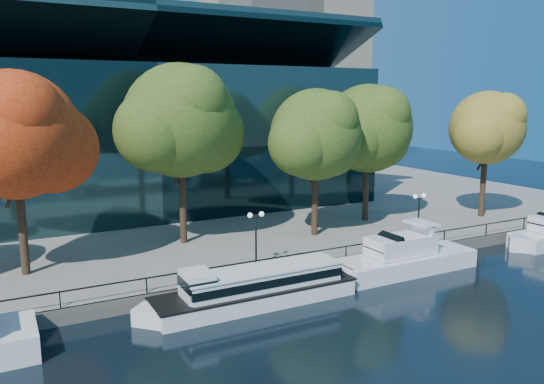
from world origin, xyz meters
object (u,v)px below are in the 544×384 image
lamp_2 (419,206)px  tree_4 (370,131)px  tour_boat (251,287)px  tree_1 (18,138)px  cruiser_near (401,258)px  lamp_1 (256,227)px  tree_3 (318,137)px  tree_5 (488,129)px  tree_2 (183,123)px

lamp_2 → tree_4: bearing=82.6°
tour_boat → tree_1: bearing=140.9°
cruiser_near → lamp_1: bearing=162.1°
tree_1 → tree_3: bearing=-0.8°
tree_1 → tree_5: size_ratio=1.10×
cruiser_near → tree_3: size_ratio=1.00×
tree_2 → lamp_2: (17.30, -8.69, -6.87)m
tree_2 → tree_4: bearing=-1.5°
tree_4 → tree_2: bearing=178.5°
lamp_2 → tree_1: bearing=168.3°
tree_1 → tree_2: 12.41m
tour_boat → lamp_2: 17.90m
tree_1 → tree_5: 41.96m
tree_5 → tour_boat: bearing=-165.2°
tree_5 → lamp_2: 14.36m
tree_4 → tour_boat: bearing=-146.8°
cruiser_near → tree_3: tree_3 is taller
tree_1 → lamp_2: 30.70m
lamp_2 → cruiser_near: bearing=-144.7°
cruiser_near → tree_1: tree_1 is taller
tree_1 → lamp_2: (29.42, -6.08, -6.32)m
tree_3 → lamp_2: tree_3 is taller
tree_2 → tree_4: 18.40m
tree_5 → tree_1: bearing=177.3°
tour_boat → tree_4: bearing=33.2°
cruiser_near → tree_3: 12.52m
tree_3 → lamp_1: size_ratio=3.14×
cruiser_near → tree_2: (-12.56, 12.04, 9.71)m
tree_4 → lamp_1: bearing=-153.0°
tree_2 → tree_5: tree_2 is taller
tree_1 → cruiser_near: bearing=-20.9°
lamp_1 → tree_3: bearing=33.4°
lamp_1 → tree_5: bearing=8.4°
tree_4 → lamp_2: (-1.06, -8.22, -5.78)m
tree_4 → lamp_2: 10.10m
tour_boat → cruiser_near: bearing=2.0°
tree_2 → lamp_2: tree_2 is taller
lamp_2 → tree_2: bearing=153.3°
tree_5 → tree_4: bearing=160.1°
tree_4 → lamp_2: size_ratio=3.26×
tour_boat → tree_3: bearing=41.1°
tree_5 → lamp_2: (-12.49, -4.08, -5.77)m
tree_5 → lamp_1: bearing=-171.6°
tree_1 → lamp_1: bearing=-23.0°
tree_4 → tree_5: size_ratio=1.05×
tree_2 → tree_4: tree_2 is taller
tree_1 → tree_4: bearing=4.0°
tree_5 → lamp_2: bearing=-161.9°
tree_2 → lamp_1: 11.29m
tree_2 → lamp_2: 20.54m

